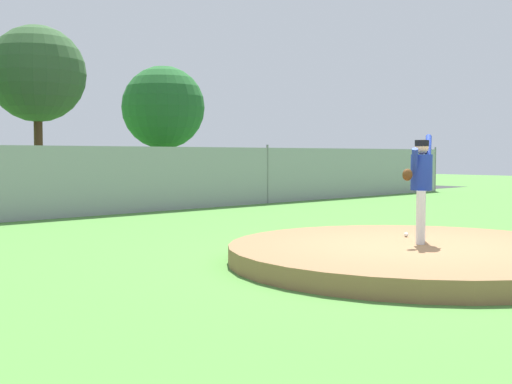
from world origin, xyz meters
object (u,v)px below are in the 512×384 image
object	(u,v)px
baseball	(406,235)
parked_car_red	(148,178)
parked_car_slate	(279,172)
pitcher_youth	(421,179)
parked_car_navy	(92,179)

from	to	relation	value
baseball	parked_car_red	world-z (taller)	parked_car_red
baseball	parked_car_slate	world-z (taller)	parked_car_slate
baseball	pitcher_youth	bearing A→B (deg)	-129.97
parked_car_slate	pitcher_youth	bearing A→B (deg)	-129.29
pitcher_youth	baseball	xyz separation A→B (m)	(0.46, 0.54, -0.92)
baseball	parked_car_navy	size ratio (longest dim) A/B	0.02
pitcher_youth	parked_car_slate	xyz separation A→B (m)	(11.65, 14.24, -0.38)
baseball	parked_car_red	distance (m)	14.61
baseball	parked_car_red	bearing A→B (deg)	71.73
parked_car_red	baseball	bearing A→B (deg)	-108.27
baseball	parked_car_slate	xyz separation A→B (m)	(11.19, 13.69, 0.55)
pitcher_youth	parked_car_slate	size ratio (longest dim) A/B	0.36
baseball	parked_car_navy	xyz separation A→B (m)	(2.02, 13.37, 0.48)
pitcher_youth	baseball	bearing A→B (deg)	50.03
pitcher_youth	baseball	size ratio (longest dim) A/B	22.23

